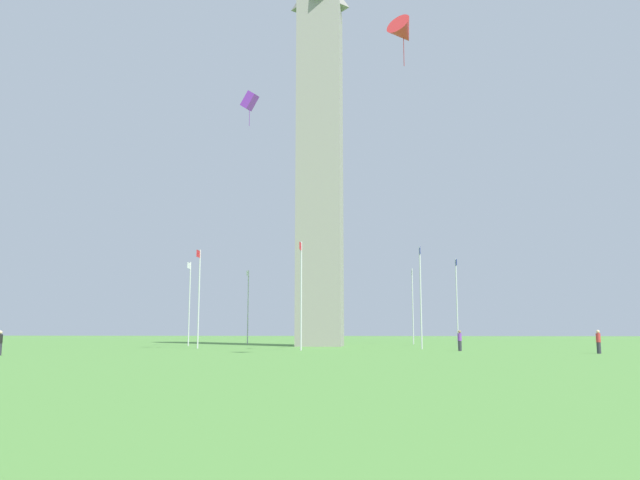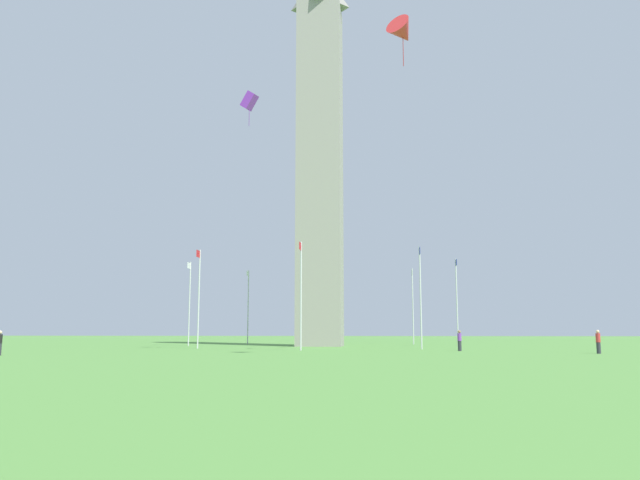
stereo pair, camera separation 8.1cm
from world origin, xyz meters
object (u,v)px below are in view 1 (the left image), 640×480
(flagpole_sw, at_px, (248,304))
(person_red_shirt, at_px, (598,342))
(obelisk_monument, at_px, (320,148))
(person_purple_shirt, at_px, (460,341))
(kite_red_delta, at_px, (403,32))
(flagpole_s, at_px, (332,305))
(flagpole_e, at_px, (457,298))
(person_black_shirt, at_px, (0,343))
(flagpole_se, at_px, (413,303))
(flagpole_nw, at_px, (199,294))
(flagpole_ne, at_px, (421,293))
(flagpole_n, at_px, (301,291))
(flagpole_w, at_px, (189,300))
(kite_purple_box, at_px, (250,101))

(flagpole_sw, distance_m, person_red_shirt, 43.98)
(obelisk_monument, bearing_deg, flagpole_sw, -134.85)
(person_purple_shirt, height_order, kite_red_delta, kite_red_delta)
(person_red_shirt, bearing_deg, flagpole_s, -28.10)
(flagpole_e, height_order, flagpole_sw, same)
(flagpole_sw, relative_size, person_purple_shirt, 5.50)
(flagpole_e, distance_m, person_black_shirt, 42.70)
(flagpole_se, height_order, flagpole_nw, same)
(flagpole_ne, height_order, flagpole_sw, same)
(flagpole_n, relative_size, person_purple_shirt, 5.50)
(flagpole_n, height_order, flagpole_w, same)
(flagpole_sw, relative_size, flagpole_nw, 1.00)
(flagpole_ne, bearing_deg, person_purple_shirt, 33.35)
(flagpole_s, relative_size, flagpole_w, 1.00)
(flagpole_s, distance_m, kite_purple_box, 35.65)
(obelisk_monument, bearing_deg, flagpole_w, -89.79)
(flagpole_ne, relative_size, person_red_shirt, 5.43)
(flagpole_n, xyz_separation_m, kite_red_delta, (15.41, 8.51, 14.92))
(person_purple_shirt, distance_m, kite_red_delta, 24.86)
(flagpole_ne, bearing_deg, person_red_shirt, 52.42)
(flagpole_sw, xyz_separation_m, person_red_shirt, (29.54, 32.32, -4.12))
(flagpole_n, relative_size, flagpole_ne, 1.00)
(flagpole_w, xyz_separation_m, person_black_shirt, (27.24, -3.92, -4.15))
(flagpole_e, distance_m, flagpole_s, 20.29)
(kite_red_delta, bearing_deg, person_red_shirt, 127.20)
(person_red_shirt, bearing_deg, flagpole_n, 15.77)
(flagpole_sw, bearing_deg, kite_purple_box, 12.63)
(person_black_shirt, xyz_separation_m, kite_red_delta, (2.53, 26.78, 19.07))
(flagpole_se, relative_size, kite_red_delta, 2.82)
(flagpole_e, relative_size, flagpole_w, 1.00)
(flagpole_nw, bearing_deg, flagpole_e, 112.50)
(flagpole_nw, xyz_separation_m, person_red_shirt, (9.25, 32.32, -4.12))
(obelisk_monument, distance_m, flagpole_s, 21.94)
(person_purple_shirt, relative_size, person_red_shirt, 0.99)
(flagpole_sw, xyz_separation_m, person_black_shirt, (37.38, -8.12, -4.15))
(flagpole_n, distance_m, flagpole_w, 20.29)
(flagpole_n, height_order, person_purple_shirt, flagpole_n)
(flagpole_sw, distance_m, kite_purple_box, 32.31)
(flagpole_w, xyz_separation_m, person_purple_shirt, (14.44, 27.32, -4.13))
(flagpole_s, bearing_deg, flagpole_sw, -67.50)
(kite_purple_box, bearing_deg, obelisk_monument, 167.21)
(kite_purple_box, bearing_deg, flagpole_sw, -167.37)
(flagpole_se, bearing_deg, flagpole_sw, -90.00)
(flagpole_w, bearing_deg, flagpole_sw, 157.50)
(flagpole_e, bearing_deg, kite_purple_box, -46.43)
(flagpole_s, distance_m, flagpole_w, 20.29)
(obelisk_monument, bearing_deg, flagpole_nw, -44.85)
(flagpole_nw, xyz_separation_m, kite_purple_box, (7.28, 6.18, 15.67))
(flagpole_e, relative_size, person_black_shirt, 5.60)
(flagpole_ne, bearing_deg, flagpole_nw, -90.00)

